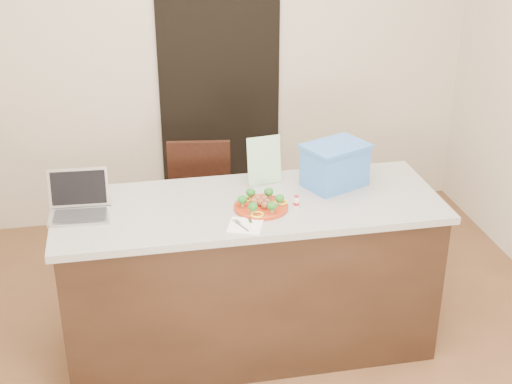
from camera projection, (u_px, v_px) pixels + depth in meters
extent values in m
plane|color=brown|center=(258.00, 370.00, 3.96)|extent=(4.00, 4.00, 0.00)
plane|color=beige|center=(205.00, 45.00, 5.16)|extent=(4.00, 0.00, 4.00)
cube|color=black|center=(220.00, 91.00, 5.31)|extent=(0.90, 0.02, 2.00)
cube|color=black|center=(250.00, 279.00, 4.00)|extent=(2.00, 0.70, 0.88)
cube|color=beige|center=(249.00, 206.00, 3.80)|extent=(2.06, 0.76, 0.04)
cylinder|color=#9C270E|center=(261.00, 207.00, 3.72)|extent=(0.28, 0.28, 0.02)
torus|color=#9C270E|center=(261.00, 206.00, 3.72)|extent=(0.28, 0.28, 0.01)
sphere|color=brown|center=(261.00, 202.00, 3.71)|extent=(0.04, 0.04, 0.04)
sphere|color=brown|center=(264.00, 205.00, 3.68)|extent=(0.04, 0.04, 0.04)
sphere|color=brown|center=(268.00, 202.00, 3.71)|extent=(0.04, 0.04, 0.04)
sphere|color=brown|center=(265.00, 199.00, 3.74)|extent=(0.04, 0.04, 0.04)
sphere|color=brown|center=(258.00, 199.00, 3.74)|extent=(0.04, 0.04, 0.04)
sphere|color=brown|center=(254.00, 202.00, 3.71)|extent=(0.04, 0.04, 0.04)
ellipsoid|color=#154F16|center=(251.00, 192.00, 3.78)|extent=(0.05, 0.05, 0.04)
ellipsoid|color=#154F16|center=(242.00, 200.00, 3.70)|extent=(0.05, 0.05, 0.04)
ellipsoid|color=#154F16|center=(253.00, 206.00, 3.62)|extent=(0.05, 0.05, 0.04)
ellipsoid|color=#154F16|center=(272.00, 206.00, 3.63)|extent=(0.05, 0.05, 0.04)
ellipsoid|color=#154F16|center=(280.00, 198.00, 3.71)|extent=(0.05, 0.05, 0.04)
ellipsoid|color=#154F16|center=(269.00, 192.00, 3.78)|extent=(0.05, 0.05, 0.04)
torus|color=yellow|center=(245.00, 199.00, 3.78)|extent=(0.07, 0.07, 0.01)
torus|color=yellow|center=(257.00, 214.00, 3.62)|extent=(0.07, 0.07, 0.01)
torus|color=yellow|center=(281.00, 202.00, 3.75)|extent=(0.07, 0.07, 0.01)
cube|color=silver|center=(245.00, 226.00, 3.55)|extent=(0.21, 0.21, 0.01)
cube|color=silver|center=(242.00, 227.00, 3.53)|extent=(0.06, 0.11, 0.00)
cube|color=silver|center=(240.00, 221.00, 3.58)|extent=(0.05, 0.06, 0.00)
cube|color=white|center=(253.00, 227.00, 3.52)|extent=(0.02, 0.08, 0.01)
cube|color=silver|center=(250.00, 220.00, 3.59)|extent=(0.02, 0.10, 0.00)
cylinder|color=beige|center=(296.00, 203.00, 3.73)|extent=(0.03, 0.03, 0.05)
cylinder|color=beige|center=(297.00, 198.00, 3.72)|extent=(0.02, 0.02, 0.01)
cylinder|color=red|center=(297.00, 196.00, 3.72)|extent=(0.02, 0.02, 0.01)
cylinder|color=red|center=(296.00, 203.00, 3.73)|extent=(0.03, 0.03, 0.02)
cube|color=#B0B0B5|center=(80.00, 215.00, 3.64)|extent=(0.32, 0.23, 0.01)
cube|color=#B0B0B5|center=(78.00, 187.00, 3.69)|extent=(0.31, 0.07, 0.20)
cube|color=black|center=(78.00, 188.00, 3.68)|extent=(0.28, 0.06, 0.17)
cube|color=#252527|center=(80.00, 215.00, 3.63)|extent=(0.27, 0.16, 0.00)
cube|color=white|center=(264.00, 161.00, 3.96)|extent=(0.20, 0.07, 0.27)
cube|color=#3166B4|center=(335.00, 167.00, 3.94)|extent=(0.38, 0.34, 0.23)
cube|color=#3166B4|center=(336.00, 146.00, 3.89)|extent=(0.41, 0.36, 0.02)
cube|color=black|center=(204.00, 222.00, 4.63)|extent=(0.46, 0.46, 0.04)
cube|color=black|center=(199.00, 175.00, 4.68)|extent=(0.41, 0.10, 0.47)
cylinder|color=black|center=(181.00, 267.00, 4.53)|extent=(0.04, 0.04, 0.44)
cylinder|color=black|center=(236.00, 262.00, 4.59)|extent=(0.04, 0.04, 0.44)
cylinder|color=black|center=(176.00, 241.00, 4.84)|extent=(0.04, 0.04, 0.44)
cylinder|color=black|center=(227.00, 236.00, 4.91)|extent=(0.04, 0.04, 0.44)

